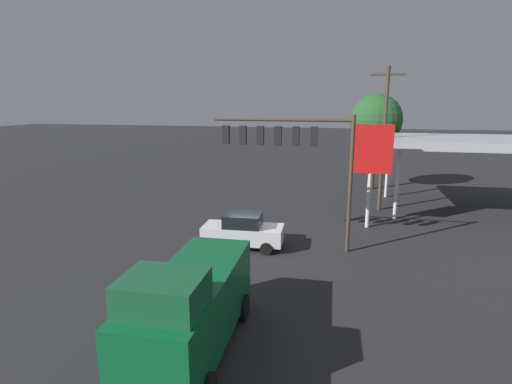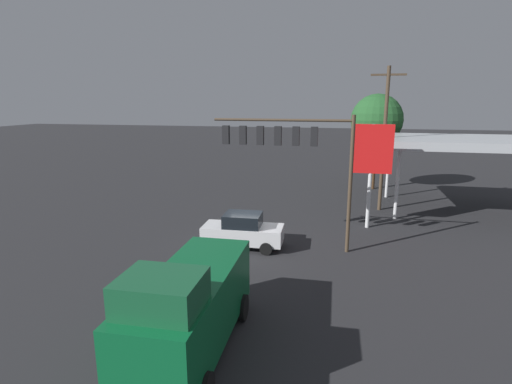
# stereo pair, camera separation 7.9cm
# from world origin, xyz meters

# --- Properties ---
(ground_plane) EXTENTS (200.00, 200.00, 0.00)m
(ground_plane) POSITION_xyz_m (0.00, 0.00, 0.00)
(ground_plane) COLOR #262628
(traffic_signal_assembly) EXTENTS (7.40, 0.43, 7.27)m
(traffic_signal_assembly) POSITION_xyz_m (-2.16, -0.42, 5.65)
(traffic_signal_assembly) COLOR #473828
(traffic_signal_assembly) RESTS_ON ground
(utility_pole) EXTENTS (2.40, 0.26, 10.30)m
(utility_pole) POSITION_xyz_m (-7.73, -9.57, 5.44)
(utility_pole) COLOR #473828
(utility_pole) RESTS_ON ground
(gas_station_canopy) EXTENTS (11.25, 7.67, 5.36)m
(gas_station_canopy) POSITION_xyz_m (-13.63, -10.64, 5.00)
(gas_station_canopy) COLOR #B2B7BC
(gas_station_canopy) RESTS_ON ground
(price_sign) EXTENTS (2.51, 0.27, 6.56)m
(price_sign) POSITION_xyz_m (-6.64, -5.00, 4.76)
(price_sign) COLOR silver
(price_sign) RESTS_ON ground
(delivery_truck) EXTENTS (2.69, 6.85, 3.58)m
(delivery_truck) POSITION_xyz_m (-0.51, 9.85, 1.69)
(delivery_truck) COLOR #0C592D
(delivery_truck) RESTS_ON ground
(sedan_waiting) EXTENTS (4.47, 2.21, 1.93)m
(sedan_waiting) POSITION_xyz_m (0.26, 0.15, 0.95)
(sedan_waiting) COLOR silver
(sedan_waiting) RESTS_ON ground
(street_tree) EXTENTS (4.56, 4.56, 8.55)m
(street_tree) POSITION_xyz_m (-7.67, -17.00, 6.25)
(street_tree) COLOR #4C331E
(street_tree) RESTS_ON ground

